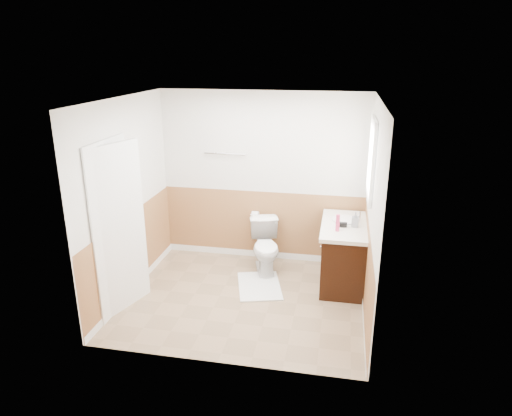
% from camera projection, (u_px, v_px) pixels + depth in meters
% --- Properties ---
extents(floor, '(3.00, 3.00, 0.00)m').
position_uv_depth(floor, '(245.00, 298.00, 5.88)').
color(floor, '#8C7051').
rests_on(floor, ground).
extents(ceiling, '(3.00, 3.00, 0.00)m').
position_uv_depth(ceiling, '(243.00, 99.00, 5.07)').
color(ceiling, white).
rests_on(ceiling, floor).
extents(wall_back, '(3.00, 0.00, 3.00)m').
position_uv_depth(wall_back, '(263.00, 178.00, 6.69)').
color(wall_back, silver).
rests_on(wall_back, floor).
extents(wall_front, '(3.00, 0.00, 3.00)m').
position_uv_depth(wall_front, '(214.00, 250.00, 4.27)').
color(wall_front, silver).
rests_on(wall_front, floor).
extents(wall_left, '(0.00, 3.00, 3.00)m').
position_uv_depth(wall_left, '(127.00, 199.00, 5.75)').
color(wall_left, silver).
rests_on(wall_left, floor).
extents(wall_right, '(0.00, 3.00, 3.00)m').
position_uv_depth(wall_right, '(373.00, 214.00, 5.21)').
color(wall_right, silver).
rests_on(wall_right, floor).
extents(wainscot_back, '(3.00, 0.00, 3.00)m').
position_uv_depth(wainscot_back, '(263.00, 226.00, 6.92)').
color(wainscot_back, '#9F6B3F').
rests_on(wainscot_back, floor).
extents(wainscot_front, '(3.00, 0.00, 3.00)m').
position_uv_depth(wainscot_front, '(217.00, 319.00, 4.53)').
color(wainscot_front, '#9F6B3F').
rests_on(wainscot_front, floor).
extents(wainscot_left, '(0.00, 2.60, 2.60)m').
position_uv_depth(wainscot_left, '(133.00, 254.00, 5.99)').
color(wainscot_left, '#9F6B3F').
rests_on(wainscot_left, floor).
extents(wainscot_right, '(0.00, 2.60, 2.60)m').
position_uv_depth(wainscot_right, '(367.00, 274.00, 5.46)').
color(wainscot_right, '#9F6B3F').
rests_on(wainscot_right, floor).
extents(toilet, '(0.59, 0.80, 0.73)m').
position_uv_depth(toilet, '(266.00, 247.00, 6.52)').
color(toilet, white).
rests_on(toilet, floor).
extents(bath_mat, '(0.74, 0.92, 0.02)m').
position_uv_depth(bath_mat, '(259.00, 286.00, 6.18)').
color(bath_mat, silver).
rests_on(bath_mat, floor).
extents(vanity_cabinet, '(0.55, 1.10, 0.80)m').
position_uv_depth(vanity_cabinet, '(343.00, 256.00, 6.17)').
color(vanity_cabinet, black).
rests_on(vanity_cabinet, floor).
extents(vanity_knob_left, '(0.03, 0.03, 0.03)m').
position_uv_depth(vanity_knob_left, '(321.00, 247.00, 6.08)').
color(vanity_knob_left, '#BBBBC2').
rests_on(vanity_knob_left, vanity_cabinet).
extents(vanity_knob_right, '(0.03, 0.03, 0.03)m').
position_uv_depth(vanity_knob_right, '(322.00, 241.00, 6.27)').
color(vanity_knob_right, silver).
rests_on(vanity_knob_right, vanity_cabinet).
extents(countertop, '(0.60, 1.15, 0.05)m').
position_uv_depth(countertop, '(344.00, 226.00, 6.03)').
color(countertop, silver).
rests_on(countertop, vanity_cabinet).
extents(sink_basin, '(0.36, 0.36, 0.02)m').
position_uv_depth(sink_basin, '(346.00, 220.00, 6.16)').
color(sink_basin, white).
rests_on(sink_basin, countertop).
extents(faucet, '(0.02, 0.02, 0.14)m').
position_uv_depth(faucet, '(360.00, 216.00, 6.11)').
color(faucet, silver).
rests_on(faucet, countertop).
extents(lotion_bottle, '(0.05, 0.05, 0.22)m').
position_uv_depth(lotion_bottle, '(338.00, 223.00, 5.77)').
color(lotion_bottle, '#CF3564').
rests_on(lotion_bottle, countertop).
extents(soap_dispenser, '(0.09, 0.09, 0.19)m').
position_uv_depth(soap_dispenser, '(355.00, 220.00, 5.92)').
color(soap_dispenser, gray).
rests_on(soap_dispenser, countertop).
extents(hair_dryer_body, '(0.14, 0.07, 0.07)m').
position_uv_depth(hair_dryer_body, '(342.00, 224.00, 5.93)').
color(hair_dryer_body, black).
rests_on(hair_dryer_body, countertop).
extents(hair_dryer_handle, '(0.03, 0.03, 0.07)m').
position_uv_depth(hair_dryer_handle, '(339.00, 226.00, 5.95)').
color(hair_dryer_handle, black).
rests_on(hair_dryer_handle, countertop).
extents(mirror_panel, '(0.02, 0.35, 0.90)m').
position_uv_depth(mirror_panel, '(369.00, 166.00, 6.14)').
color(mirror_panel, silver).
rests_on(mirror_panel, wall_right).
extents(window_frame, '(0.04, 0.80, 1.00)m').
position_uv_depth(window_frame, '(371.00, 160.00, 5.60)').
color(window_frame, white).
rests_on(window_frame, wall_right).
extents(window_glass, '(0.01, 0.70, 0.90)m').
position_uv_depth(window_glass, '(373.00, 160.00, 5.60)').
color(window_glass, white).
rests_on(window_glass, wall_right).
extents(door, '(0.29, 0.78, 2.04)m').
position_uv_depth(door, '(119.00, 230.00, 5.39)').
color(door, white).
rests_on(door, wall_left).
extents(door_frame, '(0.02, 0.92, 2.10)m').
position_uv_depth(door_frame, '(113.00, 228.00, 5.40)').
color(door_frame, white).
rests_on(door_frame, wall_left).
extents(door_knob, '(0.06, 0.06, 0.06)m').
position_uv_depth(door_knob, '(137.00, 226.00, 5.71)').
color(door_knob, silver).
rests_on(door_knob, door).
extents(towel_bar, '(0.62, 0.02, 0.02)m').
position_uv_depth(towel_bar, '(225.00, 154.00, 6.62)').
color(towel_bar, silver).
rests_on(towel_bar, wall_back).
extents(tp_holder_bar, '(0.14, 0.02, 0.02)m').
position_uv_depth(tp_holder_bar, '(255.00, 215.00, 6.82)').
color(tp_holder_bar, silver).
rests_on(tp_holder_bar, wall_back).
extents(tp_roll, '(0.10, 0.11, 0.11)m').
position_uv_depth(tp_roll, '(255.00, 215.00, 6.82)').
color(tp_roll, white).
rests_on(tp_roll, tp_holder_bar).
extents(tp_sheet, '(0.10, 0.01, 0.16)m').
position_uv_depth(tp_sheet, '(255.00, 222.00, 6.85)').
color(tp_sheet, white).
rests_on(tp_sheet, tp_roll).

